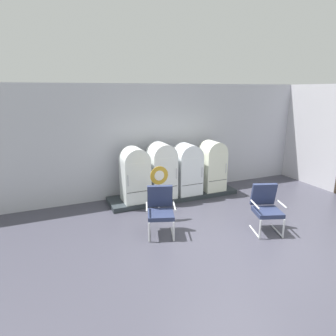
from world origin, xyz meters
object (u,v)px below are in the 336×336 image
refrigerator_0 (135,173)px  sign_stand (159,195)px  refrigerator_3 (212,164)px  refrigerator_1 (162,169)px  refrigerator_2 (187,168)px  armchair_left (160,208)px  armchair_right (266,206)px

refrigerator_0 → sign_stand: refrigerator_0 is taller
refrigerator_3 → sign_stand: size_ratio=1.11×
refrigerator_1 → sign_stand: bearing=-114.8°
refrigerator_2 → armchair_left: refrigerator_2 is taller
refrigerator_3 → armchair_left: bearing=-143.2°
refrigerator_2 → sign_stand: bearing=-139.5°
refrigerator_1 → refrigerator_0: bearing=-178.5°
refrigerator_0 → armchair_right: bearing=-49.5°
refrigerator_2 → refrigerator_3: (0.82, -0.02, 0.02)m
refrigerator_1 → armchair_right: refrigerator_1 is taller
armchair_right → sign_stand: 2.41m
refrigerator_0 → refrigerator_3: (2.36, -0.01, 0.01)m
refrigerator_1 → refrigerator_2: (0.78, -0.01, -0.05)m
refrigerator_0 → refrigerator_1: bearing=1.5°
refrigerator_3 → armchair_right: size_ratio=1.40×
armchair_left → armchair_right: bearing=-20.0°
armchair_left → refrigerator_3: bearing=36.8°
refrigerator_2 → sign_stand: 1.72m
refrigerator_3 → refrigerator_1: bearing=178.9°
refrigerator_0 → refrigerator_3: bearing=-0.2°
refrigerator_0 → refrigerator_2: refrigerator_0 is taller
refrigerator_1 → refrigerator_3: bearing=-1.1°
refrigerator_2 → refrigerator_3: 0.82m
refrigerator_0 → refrigerator_3: 2.36m
refrigerator_1 → refrigerator_2: size_ratio=1.05×
refrigerator_1 → sign_stand: 1.26m
refrigerator_0 → armchair_left: 1.79m
refrigerator_2 → refrigerator_1: bearing=179.4°
refrigerator_1 → sign_stand: size_ratio=1.15×
refrigerator_2 → sign_stand: size_ratio=1.09×
sign_stand → refrigerator_0: bearing=103.0°
refrigerator_0 → refrigerator_3: size_ratio=1.00×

